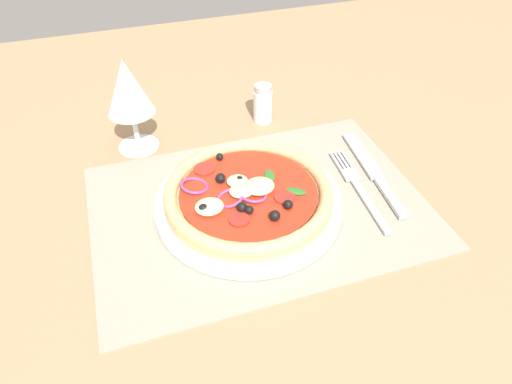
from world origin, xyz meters
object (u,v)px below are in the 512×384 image
object	(u,v)px
wine_glass	(128,90)
pepper_shaker	(263,104)
pizza	(247,191)
knife	(373,171)
fork	(357,185)
plate	(248,201)

from	to	relation	value
wine_glass	pepper_shaker	distance (cm)	22.54
pizza	wine_glass	xyz separation A→B (cm)	(-12.22, 19.25, 7.17)
knife	wine_glass	size ratio (longest dim) A/B	1.35
pizza	knife	xyz separation A→B (cm)	(19.92, 1.01, -2.24)
knife	wine_glass	world-z (taller)	wine_glass
pizza	pepper_shaker	world-z (taller)	pepper_shaker
pizza	fork	world-z (taller)	pizza
plate	wine_glass	distance (cm)	24.51
plate	fork	world-z (taller)	plate
fork	pepper_shaker	distance (cm)	22.67
plate	knife	size ratio (longest dim) A/B	1.26
pepper_shaker	wine_glass	bearing A→B (deg)	-177.03
pizza	pepper_shaker	xyz separation A→B (cm)	(9.24, 20.36, 0.36)
fork	wine_glass	bearing A→B (deg)	58.63
fork	knife	distance (cm)	4.30
pepper_shaker	pizza	bearing A→B (deg)	-114.41
wine_glass	pepper_shaker	size ratio (longest dim) A/B	2.22
pizza	pepper_shaker	size ratio (longest dim) A/B	3.37
wine_glass	fork	bearing A→B (deg)	-35.60
pizza	wine_glass	bearing A→B (deg)	122.40
knife	pepper_shaker	bearing A→B (deg)	34.50
knife	pepper_shaker	size ratio (longest dim) A/B	2.99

